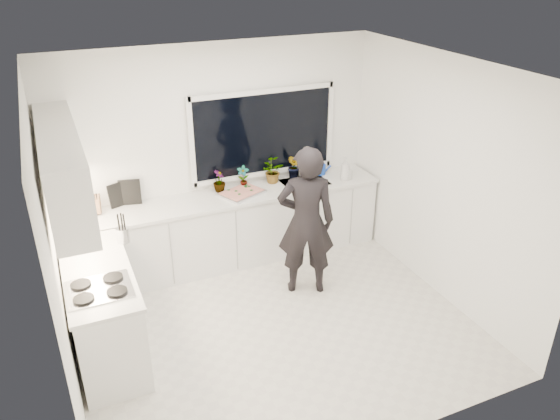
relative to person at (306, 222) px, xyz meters
name	(u,v)px	position (x,y,z in m)	size (l,w,h in m)	color
floor	(275,326)	(-0.60, -0.50, -0.90)	(4.00, 3.50, 0.02)	beige
wall_back	(218,154)	(-0.60, 1.26, 0.46)	(4.00, 0.02, 2.70)	white
wall_left	(52,256)	(-2.61, -0.50, 0.46)	(0.02, 3.50, 2.70)	white
wall_right	(442,180)	(1.41, -0.50, 0.46)	(0.02, 3.50, 2.70)	white
ceiling	(273,70)	(-0.60, -0.50, 1.82)	(4.00, 3.50, 0.02)	white
window	(264,133)	(0.00, 1.22, 0.66)	(1.80, 0.02, 1.00)	black
base_cabinets_back	(229,230)	(-0.60, 0.95, -0.45)	(3.92, 0.58, 0.88)	white
base_cabinets_left	(104,312)	(-2.27, -0.15, -0.45)	(0.58, 1.60, 0.88)	white
countertop_back	(228,197)	(-0.60, 0.94, 0.01)	(3.94, 0.62, 0.04)	silver
countertop_left	(97,272)	(-2.27, -0.15, 0.01)	(0.62, 1.60, 0.04)	silver
upper_cabinets	(63,167)	(-2.39, 0.20, 0.96)	(0.34, 2.10, 0.70)	white
sink	(305,185)	(0.45, 0.95, -0.02)	(0.58, 0.42, 0.14)	silver
faucet	(298,169)	(0.45, 1.15, 0.14)	(0.03, 0.03, 0.22)	silver
stovetop	(99,289)	(-2.29, -0.50, 0.05)	(0.56, 0.48, 0.03)	black
person	(306,222)	(0.00, 0.00, 0.00)	(0.65, 0.42, 1.77)	black
pizza_tray	(242,193)	(-0.42, 0.92, 0.05)	(0.50, 0.37, 0.03)	silver
pizza	(242,192)	(-0.42, 0.92, 0.06)	(0.46, 0.33, 0.01)	#B02817
watering_can	(320,169)	(0.76, 1.11, 0.10)	(0.14, 0.14, 0.13)	#123CAF
paper_towel_roll	(64,210)	(-2.45, 1.05, 0.16)	(0.11, 0.11, 0.26)	white
knife_block	(94,205)	(-2.13, 1.09, 0.14)	(0.13, 0.10, 0.22)	#A3724C
utensil_crock	(123,235)	(-1.94, 0.30, 0.11)	(0.13, 0.13, 0.16)	#AAA9AE
picture_frame_large	(117,195)	(-1.85, 1.19, 0.17)	(0.22, 0.02, 0.28)	black
picture_frame_small	(130,192)	(-1.71, 1.19, 0.18)	(0.25, 0.02, 0.30)	black
herb_plants	(265,172)	(-0.03, 1.11, 0.19)	(1.21, 0.37, 0.33)	#26662D
soap_bottles	(346,170)	(0.96, 0.80, 0.17)	(0.17, 0.16, 0.31)	#D8BF66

